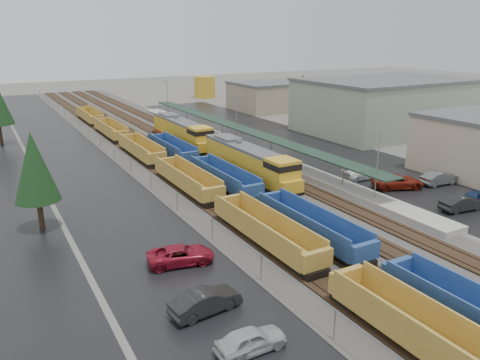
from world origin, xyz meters
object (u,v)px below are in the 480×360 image
object	(u,v)px
well_string_blue	(310,226)
parked_car_east_d	(478,197)
parked_car_east_c	(361,174)
parked_car_west_a	(251,340)
locomotive_lead	(250,162)
parked_car_west_c	(181,255)
well_string_yellow	(187,180)
parked_car_west_b	(206,301)
locomotive_trail	(182,132)
parked_car_east_b	(398,182)
storage_tank	(205,87)
parked_car_east_a	(462,203)
parked_car_east_e	(439,178)

from	to	relation	value
well_string_blue	parked_car_east_d	size ratio (longest dim) A/B	18.73
parked_car_east_c	parked_car_west_a	bearing A→B (deg)	129.18
locomotive_lead	parked_car_west_c	world-z (taller)	locomotive_lead
well_string_yellow	parked_car_east_d	xyz separation A→B (m)	(25.05, -19.02, -0.46)
parked_car_west_b	parked_car_east_d	xyz separation A→B (m)	(33.81, 4.39, -0.06)
locomotive_lead	locomotive_trail	world-z (taller)	same
parked_car_east_b	parked_car_west_b	bearing A→B (deg)	134.22
parked_car_west_a	parked_car_west_c	size ratio (longest dim) A/B	0.81
well_string_blue	storage_tank	world-z (taller)	storage_tank
parked_car_west_b	parked_car_west_a	bearing A→B (deg)	179.87
well_string_yellow	parked_car_east_b	world-z (taller)	well_string_yellow
well_string_blue	parked_car_west_b	distance (m)	14.02
locomotive_trail	storage_tank	size ratio (longest dim) A/B	3.27
parked_car_east_a	locomotive_trail	bearing A→B (deg)	26.11
well_string_blue	storage_tank	bearing A→B (deg)	70.11
well_string_yellow	parked_car_east_c	bearing A→B (deg)	-18.10
parked_car_west_a	parked_car_east_e	world-z (taller)	parked_car_east_e
parked_car_west_b	parked_car_west_c	size ratio (longest dim) A/B	0.92
storage_tank	parked_car_east_c	bearing A→B (deg)	-101.92
parked_car_west_b	parked_car_east_b	world-z (taller)	parked_car_east_b
parked_car_east_e	parked_car_east_d	bearing A→B (deg)	168.81
parked_car_east_a	locomotive_lead	bearing A→B (deg)	42.85
parked_car_east_b	parked_car_east_d	world-z (taller)	parked_car_east_b
well_string_yellow	parked_car_east_d	distance (m)	31.46
locomotive_lead	parked_car_west_c	xyz separation A→B (m)	(-15.56, -15.90, -1.63)
locomotive_lead	parked_car_east_a	world-z (taller)	locomotive_lead
parked_car_west_a	parked_car_east_d	distance (m)	34.49
parked_car_east_d	locomotive_lead	bearing A→B (deg)	43.44
well_string_blue	parked_car_east_c	world-z (taller)	well_string_blue
well_string_blue	parked_car_west_c	distance (m)	11.63
parked_car_east_d	parked_car_east_b	bearing A→B (deg)	25.59
locomotive_trail	well_string_blue	world-z (taller)	locomotive_trail
well_string_yellow	storage_tank	bearing A→B (deg)	63.37
parked_car_east_d	parked_car_west_a	bearing A→B (deg)	106.10
locomotive_lead	parked_car_east_a	xyz separation A→B (m)	(13.60, -19.08, -1.56)
locomotive_lead	parked_car_west_a	xyz separation A→B (m)	(-16.21, -27.62, -1.63)
parked_car_west_b	parked_car_east_e	bearing A→B (deg)	-80.05
parked_car_west_c	parked_car_east_a	size ratio (longest dim) A/B	1.09
locomotive_lead	parked_car_east_a	bearing A→B (deg)	-54.52
parked_car_west_b	parked_car_east_d	size ratio (longest dim) A/B	1.13
locomotive_trail	well_string_yellow	distance (m)	22.03
parked_car_west_a	parked_car_east_b	size ratio (longest dim) A/B	0.72
locomotive_lead	parked_car_east_c	bearing A→B (deg)	-26.54
locomotive_trail	parked_car_west_c	size ratio (longest dim) A/B	3.74
locomotive_lead	parked_car_east_a	size ratio (longest dim) A/B	4.06
locomotive_trail	parked_car_west_b	world-z (taller)	locomotive_trail
storage_tank	locomotive_lead	bearing A→B (deg)	-111.36
storage_tank	parked_car_east_c	distance (m)	82.73
well_string_yellow	well_string_blue	xyz separation A→B (m)	(4.00, -17.61, -0.02)
storage_tank	parked_car_east_e	world-z (taller)	storage_tank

